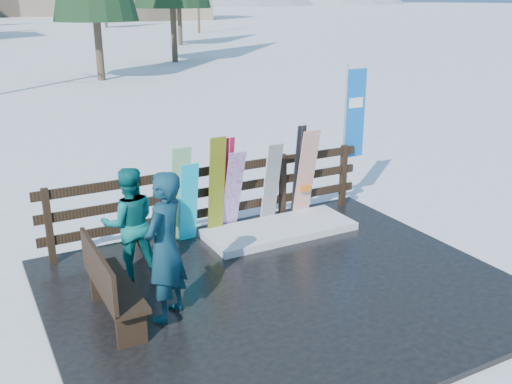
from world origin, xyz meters
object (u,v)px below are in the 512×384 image
snowboard_0 (189,203)px  rental_flag (352,119)px  snowboard_3 (233,192)px  bench (109,283)px  snowboard_2 (217,187)px  person_front (165,247)px  snowboard_5 (306,174)px  person_back (130,223)px  snowboard_4 (271,185)px  snowboard_1 (180,195)px

snowboard_0 → rental_flag: bearing=4.7°
snowboard_0 → snowboard_3: bearing=0.0°
bench → snowboard_3: size_ratio=1.02×
snowboard_2 → bench: bearing=-141.3°
snowboard_3 → person_front: 2.71m
snowboard_2 → snowboard_5: bearing=0.0°
bench → person_back: 1.23m
snowboard_0 → snowboard_4: 1.48m
snowboard_5 → bench: bearing=-155.6°
person_front → snowboard_3: bearing=-173.2°
snowboard_2 → snowboard_4: bearing=0.0°
snowboard_5 → snowboard_2: bearing=180.0°
snowboard_5 → snowboard_0: bearing=180.0°
bench → snowboard_3: (2.49, 1.77, 0.19)m
bench → person_front: size_ratio=0.81×
person_back → snowboard_0: bearing=-140.5°
snowboard_1 → rental_flag: size_ratio=0.63×
snowboard_1 → rental_flag: bearing=4.5°
snowboard_1 → snowboard_5: snowboard_5 is taller
person_front → person_back: size_ratio=1.17×
snowboard_5 → snowboard_3: bearing=180.0°
snowboard_2 → person_front: size_ratio=0.91×
snowboard_0 → person_back: 1.36m
snowboard_0 → snowboard_1: (-0.14, 0.00, 0.14)m
snowboard_1 → person_front: size_ratio=0.88×
snowboard_2 → snowboard_3: size_ratio=1.14×
person_back → bench: bearing=68.6°
snowboard_1 → snowboard_4: (1.62, -0.00, -0.08)m
snowboard_0 → rental_flag: 3.46m
snowboard_0 → snowboard_1: 0.20m
bench → snowboard_3: 3.06m
snowboard_3 → person_front: bearing=-133.1°
snowboard_1 → rental_flag: rental_flag is taller
snowboard_2 → person_front: 2.52m
person_front → bench: bearing=-58.1°
snowboard_3 → person_front: size_ratio=0.80×
snowboard_4 → person_back: size_ratio=0.93×
snowboard_3 → snowboard_4: (0.71, 0.00, 0.01)m
snowboard_3 → person_back: person_back is taller
snowboard_3 → bench: bearing=-144.6°
snowboard_2 → snowboard_5: (1.69, 0.00, -0.03)m
bench → snowboard_3: snowboard_3 is taller
snowboard_0 → snowboard_2: (0.48, 0.00, 0.18)m
snowboard_0 → bench: bearing=-134.3°
snowboard_4 → snowboard_5: (0.69, 0.00, 0.08)m
snowboard_1 → person_back: 1.24m
snowboard_2 → snowboard_4: 1.01m
snowboard_1 → person_front: (-0.95, -1.98, 0.12)m
snowboard_0 → snowboard_1: snowboard_1 is taller
snowboard_1 → snowboard_5: 2.31m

